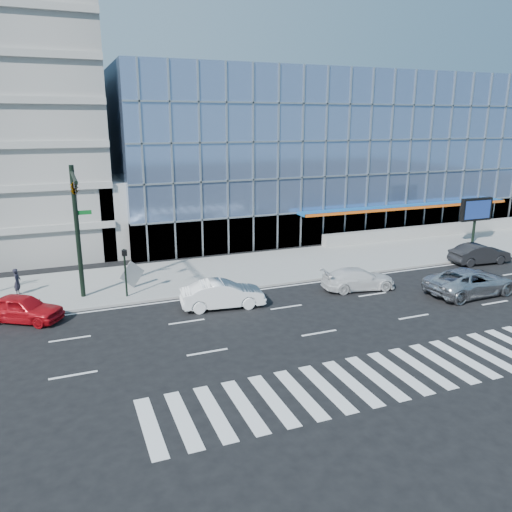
# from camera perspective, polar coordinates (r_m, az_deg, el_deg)

# --- Properties ---
(ground) EXTENTS (160.00, 160.00, 0.00)m
(ground) POSITION_cam_1_polar(r_m,az_deg,el_deg) (29.55, 3.48, -5.86)
(ground) COLOR black
(ground) RESTS_ON ground
(sidewalk) EXTENTS (120.00, 8.00, 0.15)m
(sidewalk) POSITION_cam_1_polar(r_m,az_deg,el_deg) (36.53, -1.85, -1.58)
(sidewalk) COLOR gray
(sidewalk) RESTS_ON ground
(theatre_building) EXTENTS (42.00, 26.00, 15.00)m
(theatre_building) POSITION_cam_1_polar(r_m,az_deg,el_deg) (57.20, 5.29, 11.97)
(theatre_building) COLOR #657DA9
(theatre_building) RESTS_ON ground
(ramp_block) EXTENTS (6.00, 8.00, 6.00)m
(ramp_block) POSITION_cam_1_polar(r_m,az_deg,el_deg) (43.98, -13.80, 4.77)
(ramp_block) COLOR gray
(ramp_block) RESTS_ON ground
(retaining_wall) EXTENTS (30.00, 0.80, 1.00)m
(retaining_wall) POSITION_cam_1_polar(r_m,az_deg,el_deg) (52.14, 22.33, 3.01)
(retaining_wall) COLOR gray
(retaining_wall) RESTS_ON sidewalk
(traffic_signal) EXTENTS (1.14, 5.74, 8.00)m
(traffic_signal) POSITION_cam_1_polar(r_m,az_deg,el_deg) (29.83, -19.94, 5.73)
(traffic_signal) COLOR black
(traffic_signal) RESTS_ON sidewalk
(ped_signal_post) EXTENTS (0.30, 0.33, 3.00)m
(ped_signal_post) POSITION_cam_1_polar(r_m,az_deg,el_deg) (31.21, -14.74, -1.05)
(ped_signal_post) COLOR black
(ped_signal_post) RESTS_ON sidewalk
(marquee_sign) EXTENTS (3.20, 0.43, 4.00)m
(marquee_sign) POSITION_cam_1_polar(r_m,az_deg,el_deg) (47.81, 23.85, 4.80)
(marquee_sign) COLOR black
(marquee_sign) RESTS_ON sidewalk
(silver_suv) EXTENTS (6.08, 2.95, 1.66)m
(silver_suv) POSITION_cam_1_polar(r_m,az_deg,el_deg) (34.15, 23.33, -2.72)
(silver_suv) COLOR silver
(silver_suv) RESTS_ON ground
(white_suv) EXTENTS (5.04, 2.60, 1.40)m
(white_suv) POSITION_cam_1_polar(r_m,az_deg,el_deg) (33.04, 11.62, -2.58)
(white_suv) COLOR silver
(white_suv) RESTS_ON ground
(white_sedan) EXTENTS (5.06, 2.30, 1.61)m
(white_sedan) POSITION_cam_1_polar(r_m,az_deg,el_deg) (29.29, -3.85, -4.38)
(white_sedan) COLOR white
(white_sedan) RESTS_ON ground
(dark_sedan) EXTENTS (4.77, 1.98, 1.54)m
(dark_sedan) POSITION_cam_1_polar(r_m,az_deg,el_deg) (41.85, 24.19, 0.22)
(dark_sedan) COLOR black
(dark_sedan) RESTS_ON ground
(red_sedan) EXTENTS (4.68, 3.84, 1.50)m
(red_sedan) POSITION_cam_1_polar(r_m,az_deg,el_deg) (30.07, -25.17, -5.43)
(red_sedan) COLOR #B90E17
(red_sedan) RESTS_ON ground
(pedestrian) EXTENTS (0.54, 0.69, 1.67)m
(pedestrian) POSITION_cam_1_polar(r_m,az_deg,el_deg) (34.24, -25.62, -2.66)
(pedestrian) COLOR black
(pedestrian) RESTS_ON sidewalk
(tilted_panel) EXTENTS (1.71, 0.77, 1.84)m
(tilted_panel) POSITION_cam_1_polar(r_m,az_deg,el_deg) (33.07, -13.97, -2.03)
(tilted_panel) COLOR gray
(tilted_panel) RESTS_ON sidewalk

